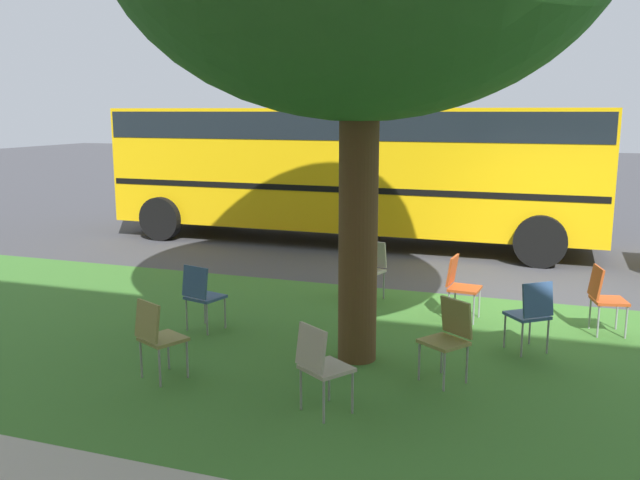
# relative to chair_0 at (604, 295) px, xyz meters

# --- Properties ---
(ground) EXTENTS (80.00, 80.00, 0.00)m
(ground) POSITION_rel_chair_0_xyz_m (0.74, -1.44, -0.52)
(ground) COLOR #424247
(grass_verge) EXTENTS (48.00, 6.00, 0.01)m
(grass_verge) POSITION_rel_chair_0_xyz_m (0.74, 1.76, -0.52)
(grass_verge) COLOR #3D752D
(grass_verge) RESTS_ON ground
(chair_0) EXTENTS (0.51, 0.50, 0.88)m
(chair_0) POSITION_rel_chair_0_xyz_m (0.00, 0.00, 0.00)
(chair_0) COLOR #C64C1E
(chair_0) RESTS_ON ground
(chair_1) EXTENTS (0.52, 0.52, 0.88)m
(chair_1) POSITION_rel_chair_0_xyz_m (3.24, -0.62, 0.00)
(chair_1) COLOR #ADA393
(chair_1) RESTS_ON ground
(chair_2) EXTENTS (0.58, 0.58, 0.88)m
(chair_2) POSITION_rel_chair_0_xyz_m (2.64, 3.42, 0.00)
(chair_2) COLOR #ADA393
(chair_2) RESTS_ON ground
(chair_3) EXTENTS (0.58, 0.58, 0.88)m
(chair_3) POSITION_rel_chair_0_xyz_m (1.63, 2.21, 0.00)
(chair_3) COLOR olive
(chair_3) RESTS_ON ground
(chair_4) EXTENTS (0.58, 0.59, 0.88)m
(chair_4) POSITION_rel_chair_0_xyz_m (0.85, 1.05, 0.00)
(chair_4) COLOR #335184
(chair_4) RESTS_ON ground
(chair_5) EXTENTS (0.51, 0.51, 0.88)m
(chair_5) POSITION_rel_chair_0_xyz_m (4.90, 1.61, 0.00)
(chair_5) COLOR #335184
(chair_5) RESTS_ON ground
(chair_6) EXTENTS (0.55, 0.56, 0.88)m
(chair_6) POSITION_rel_chair_0_xyz_m (4.54, 3.21, 0.00)
(chair_6) COLOR olive
(chair_6) RESTS_ON ground
(chair_7) EXTENTS (0.46, 0.45, 0.88)m
(chair_7) POSITION_rel_chair_0_xyz_m (1.82, -0.02, 0.00)
(chair_7) COLOR #C64C1E
(chair_7) RESTS_ON ground
(school_bus) EXTENTS (10.40, 2.80, 2.88)m
(school_bus) POSITION_rel_chair_0_xyz_m (4.87, -4.96, 1.24)
(school_bus) COLOR yellow
(school_bus) RESTS_ON ground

